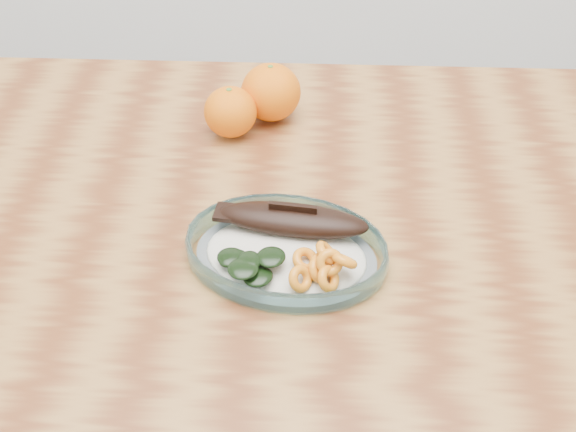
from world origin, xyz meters
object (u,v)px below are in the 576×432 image
at_px(orange_left, 271,92).
at_px(orange_right, 230,112).
at_px(dining_table, 259,263).
at_px(plated_meal, 286,249).

height_order(orange_left, orange_right, orange_left).
relative_size(dining_table, orange_left, 13.09).
bearing_deg(dining_table, orange_right, 106.13).
xyz_separation_m(orange_left, orange_right, (-0.06, -0.05, -0.01)).
bearing_deg(orange_right, orange_left, 39.84).
xyz_separation_m(dining_table, orange_right, (-0.05, 0.18, 0.14)).
distance_m(dining_table, orange_left, 0.27).
bearing_deg(plated_meal, dining_table, 125.83).
distance_m(plated_meal, orange_right, 0.29).
bearing_deg(orange_right, plated_meal, -70.62).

